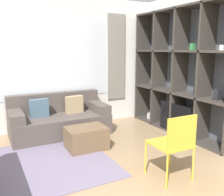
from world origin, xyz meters
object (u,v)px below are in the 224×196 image
object	(u,v)px
shelving_unit	(182,74)
ottoman	(86,138)
couch_main	(59,120)
folding_chair	(174,141)

from	to	relation	value
shelving_unit	ottoman	xyz separation A→B (m)	(-2.00, 0.02, -0.97)
couch_main	folding_chair	distance (m)	2.52
couch_main	folding_chair	bearing A→B (deg)	-71.67
ottoman	folding_chair	world-z (taller)	folding_chair
couch_main	ottoman	world-z (taller)	couch_main
shelving_unit	folding_chair	size ratio (longest dim) A/B	2.91
shelving_unit	folding_chair	bearing A→B (deg)	-134.47
shelving_unit	couch_main	world-z (taller)	shelving_unit
shelving_unit	folding_chair	world-z (taller)	shelving_unit
shelving_unit	couch_main	distance (m)	2.54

